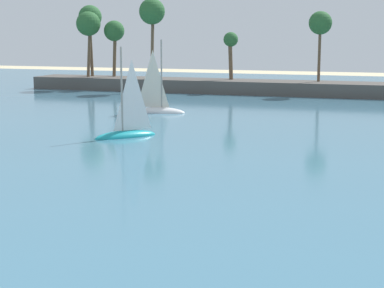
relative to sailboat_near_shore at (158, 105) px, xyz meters
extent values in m
cube|color=teal|center=(16.05, 8.56, -0.75)|extent=(220.00, 108.94, 0.06)
cube|color=#514C47|center=(16.05, 23.03, 0.12)|extent=(86.36, 6.00, 1.80)
cylinder|color=brown|center=(-16.17, 24.33, 4.30)|extent=(0.84, 0.57, 6.57)
sphere|color=#285B2D|center=(-16.17, 24.33, 7.57)|extent=(2.95, 2.95, 2.95)
cylinder|color=brown|center=(13.22, 23.71, 4.80)|extent=(0.42, 0.79, 7.56)
sphere|color=#285B2D|center=(13.22, 23.71, 8.57)|extent=(3.00, 3.00, 3.00)
cylinder|color=brown|center=(-19.72, 23.87, 5.29)|extent=(0.50, 0.89, 8.55)
sphere|color=#285B2D|center=(-19.72, 23.87, 9.56)|extent=(3.36, 3.36, 3.36)
cylinder|color=brown|center=(-9.16, 21.53, 5.59)|extent=(0.65, 0.55, 9.15)
sphere|color=#285B2D|center=(-9.16, 21.53, 10.16)|extent=(3.54, 3.54, 3.54)
cylinder|color=brown|center=(1.28, 23.96, 3.72)|extent=(0.77, 0.56, 5.42)
sphere|color=#285B2D|center=(1.28, 23.96, 6.42)|extent=(1.98, 1.98, 1.98)
cylinder|color=brown|center=(-19.39, 22.63, 4.81)|extent=(0.88, 0.54, 7.58)
sphere|color=#285B2D|center=(-19.39, 22.63, 8.59)|extent=(3.48, 3.48, 3.48)
ellipsoid|color=white|center=(0.12, 0.01, -0.72)|extent=(5.56, 1.94, 1.10)
cylinder|color=gray|center=(0.39, 0.02, 3.26)|extent=(0.16, 0.16, 6.85)
pyramid|color=silver|center=(-0.54, -0.03, 2.74)|extent=(2.47, 0.30, 5.82)
ellipsoid|color=teal|center=(3.19, -15.29, -0.72)|extent=(4.59, 4.98, 1.04)
cylinder|color=gray|center=(3.02, -15.48, 3.07)|extent=(0.16, 0.16, 6.53)
pyramid|color=white|center=(3.59, -14.81, 2.58)|extent=(1.65, 1.89, 5.55)
camera|label=1|loc=(23.76, -60.91, 7.46)|focal=59.93mm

